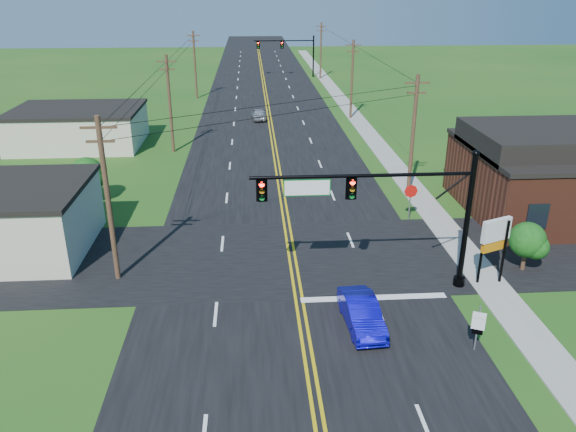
{
  "coord_description": "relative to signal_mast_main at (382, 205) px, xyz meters",
  "views": [
    {
      "loc": [
        -2.04,
        -17.55,
        14.95
      ],
      "look_at": [
        -0.2,
        10.0,
        3.45
      ],
      "focal_mm": 35.0,
      "sensor_mm": 36.0,
      "label": 1
    }
  ],
  "objects": [
    {
      "name": "road_cross",
      "position": [
        -4.34,
        4.0,
        -4.73
      ],
      "size": [
        70.0,
        10.0,
        0.04
      ],
      "primitive_type": "cube",
      "color": "black",
      "rests_on": "ground"
    },
    {
      "name": "utility_pole_right_a",
      "position": [
        5.46,
        14.0,
        -0.03
      ],
      "size": [
        1.8,
        0.28,
        9.0
      ],
      "color": "#3D2C1B",
      "rests_on": "ground"
    },
    {
      "name": "cream_bldg_near",
      "position": [
        -21.34,
        6.0,
        -2.69
      ],
      "size": [
        10.2,
        8.2,
        4.1
      ],
      "color": "beige",
      "rests_on": "ground"
    },
    {
      "name": "signal_mast_main",
      "position": [
        0.0,
        0.0,
        0.0
      ],
      "size": [
        11.3,
        0.6,
        7.48
      ],
      "color": "black",
      "rests_on": "ground"
    },
    {
      "name": "utility_pole_right_c",
      "position": [
        5.46,
        70.0,
        -0.03
      ],
      "size": [
        1.8,
        0.28,
        9.0
      ],
      "color": "#3D2C1B",
      "rests_on": "ground"
    },
    {
      "name": "tree_left",
      "position": [
        -18.34,
        14.0,
        -2.59
      ],
      "size": [
        2.4,
        2.4,
        3.37
      ],
      "color": "#3D2C1B",
      "rests_on": "ground"
    },
    {
      "name": "distant_car",
      "position": [
        -5.46,
        39.96,
        -4.08
      ],
      "size": [
        1.85,
        4.06,
        1.35
      ],
      "primitive_type": "imported",
      "rotation": [
        0.0,
        0.0,
        3.21
      ],
      "color": "#A6A6AB",
      "rests_on": "ground"
    },
    {
      "name": "utility_pole_right_b",
      "position": [
        5.46,
        40.0,
        -0.03
      ],
      "size": [
        1.8,
        0.28,
        9.0
      ],
      "color": "#3D2C1B",
      "rests_on": "ground"
    },
    {
      "name": "route_sign",
      "position": [
        3.16,
        -5.66,
        -3.43
      ],
      "size": [
        0.53,
        0.26,
        2.27
      ],
      "rotation": [
        0.0,
        0.0,
        -0.42
      ],
      "color": "slate",
      "rests_on": "ground"
    },
    {
      "name": "road_main",
      "position": [
        -4.34,
        42.0,
        -4.73
      ],
      "size": [
        16.0,
        220.0,
        0.04
      ],
      "primitive_type": "cube",
      "color": "black",
      "rests_on": "ground"
    },
    {
      "name": "sidewalk",
      "position": [
        6.16,
        32.0,
        -4.71
      ],
      "size": [
        2.0,
        160.0,
        0.08
      ],
      "primitive_type": "cube",
      "color": "gray",
      "rests_on": "ground"
    },
    {
      "name": "utility_pole_left_a",
      "position": [
        -13.84,
        2.0,
        -0.03
      ],
      "size": [
        1.8,
        0.28,
        9.0
      ],
      "color": "#3D2C1B",
      "rests_on": "ground"
    },
    {
      "name": "signal_mast_far",
      "position": [
        0.1,
        72.0,
        -0.2
      ],
      "size": [
        10.98,
        0.6,
        7.48
      ],
      "color": "black",
      "rests_on": "ground"
    },
    {
      "name": "ground",
      "position": [
        -4.34,
        -8.0,
        -4.75
      ],
      "size": [
        260.0,
        260.0,
        0.0
      ],
      "primitive_type": "plane",
      "color": "#184C15",
      "rests_on": "ground"
    },
    {
      "name": "utility_pole_left_c",
      "position": [
        -13.84,
        54.0,
        -0.03
      ],
      "size": [
        1.8,
        0.28,
        9.0
      ],
      "color": "#3D2C1B",
      "rests_on": "ground"
    },
    {
      "name": "brick_building",
      "position": [
        15.66,
        10.0,
        -2.4
      ],
      "size": [
        14.2,
        11.2,
        4.7
      ],
      "color": "#582719",
      "rests_on": "ground"
    },
    {
      "name": "blue_car",
      "position": [
        -1.47,
        -3.48,
        -4.06
      ],
      "size": [
        1.75,
        4.31,
        1.39
      ],
      "primitive_type": "imported",
      "rotation": [
        0.0,
        0.0,
        0.07
      ],
      "color": "#0C08B1",
      "rests_on": "ground"
    },
    {
      "name": "utility_pole_left_b",
      "position": [
        -13.84,
        27.0,
        -0.03
      ],
      "size": [
        1.8,
        0.28,
        9.0
      ],
      "color": "#3D2C1B",
      "rests_on": "ground"
    },
    {
      "name": "tree_right_back",
      "position": [
        11.66,
        18.0,
        -2.15
      ],
      "size": [
        3.0,
        3.0,
        4.1
      ],
      "color": "#3D2C1B",
      "rests_on": "ground"
    },
    {
      "name": "stop_sign",
      "position": [
        4.16,
        8.98,
        -2.91
      ],
      "size": [
        0.91,
        0.1,
        2.56
      ],
      "rotation": [
        0.0,
        0.0,
        -0.0
      ],
      "color": "slate",
      "rests_on": "ground"
    },
    {
      "name": "shrub_corner",
      "position": [
        8.66,
        1.5,
        -2.9
      ],
      "size": [
        2.0,
        2.0,
        2.86
      ],
      "color": "#3D2C1B",
      "rests_on": "ground"
    },
    {
      "name": "cream_bldg_far",
      "position": [
        -23.34,
        30.0,
        -2.89
      ],
      "size": [
        12.2,
        9.2,
        3.7
      ],
      "color": "beige",
      "rests_on": "ground"
    },
    {
      "name": "pylon_sign",
      "position": [
        6.16,
        0.17,
        -2.03
      ],
      "size": [
        1.77,
        0.94,
        3.73
      ],
      "rotation": [
        0.0,
        0.0,
        0.4
      ],
      "color": "black",
      "rests_on": "ground"
    }
  ]
}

